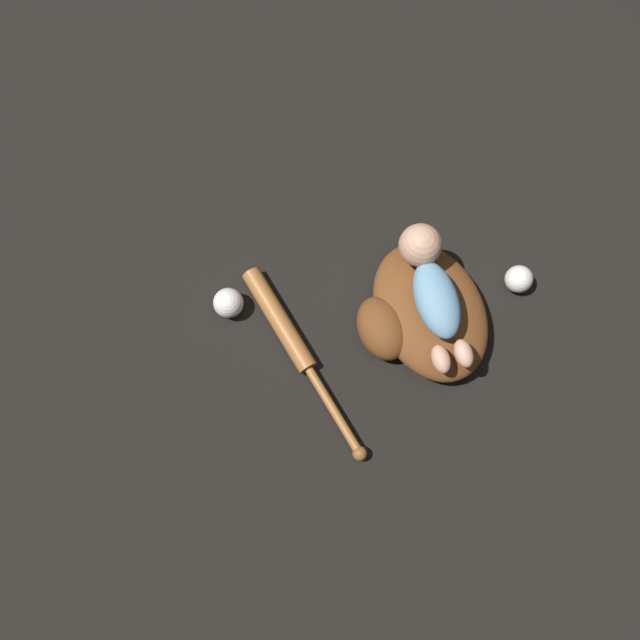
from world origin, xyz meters
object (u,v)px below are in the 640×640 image
at_px(baseball, 228,303).
at_px(baseball_spare, 519,279).
at_px(baby_figure, 431,283).
at_px(baseball_glove, 422,314).
at_px(baseball_bat, 290,338).

bearing_deg(baseball, baseball_spare, -122.28).
bearing_deg(baseball_spare, baseball, 57.72).
bearing_deg(baseball_spare, baby_figure, 64.09).
bearing_deg(baseball_glove, baby_figure, -48.60).
relative_size(baseball, baseball_spare, 1.08).
xyz_separation_m(baseball_bat, baseball_spare, (-0.21, -0.51, 0.01)).
bearing_deg(baby_figure, baseball_spare, -115.91).
relative_size(baby_figure, baseball_spare, 4.98).
height_order(baseball_bat, baseball_spare, baseball_spare).
xyz_separation_m(baby_figure, baseball_bat, (0.11, 0.30, -0.11)).
height_order(baseball_glove, baseball_spare, baseball_glove).
height_order(baby_figure, baseball_spare, baby_figure).
bearing_deg(baseball_bat, baseball_spare, -112.61).
height_order(baseball, baseball_spare, baseball).
distance_m(baseball_glove, baby_figure, 0.10).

